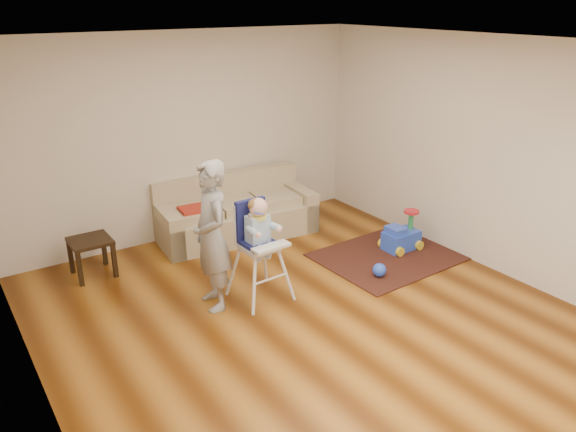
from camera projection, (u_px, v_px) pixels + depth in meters
ground at (310, 319)px, 5.73m from camera, size 5.50×5.50×0.00m
room_envelope at (281, 128)px, 5.45m from camera, size 5.04×5.52×2.72m
sofa at (236, 208)px, 7.58m from camera, size 2.19×1.07×0.82m
side_table at (92, 257)px, 6.56m from camera, size 0.45×0.45×0.45m
area_rug at (391, 255)px, 7.12m from camera, size 1.82×1.39×0.01m
ride_on_toy at (402, 231)px, 7.21m from camera, size 0.46×0.33×0.50m
toy_ball at (379, 270)px, 6.54m from camera, size 0.16×0.16×0.16m
high_chair at (259, 251)px, 5.95m from camera, size 0.56×0.56×1.16m
adult at (212, 236)px, 5.71m from camera, size 0.46×0.63×1.59m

